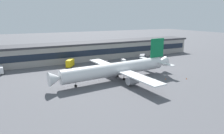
{
  "coord_description": "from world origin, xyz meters",
  "views": [
    {
      "loc": [
        -42.8,
        -76.01,
        27.43
      ],
      "look_at": [
        -2.44,
        4.22,
        5.0
      ],
      "focal_mm": 32.15,
      "sensor_mm": 36.0,
      "label": 1
    }
  ],
  "objects_px": {
    "traffic_cone_0": "(166,79)",
    "traffic_cone_1": "(186,78)",
    "stair_truck": "(0,70)",
    "pushback_tractor": "(104,62)",
    "baggage_tug": "(124,60)",
    "airliner": "(118,69)",
    "catering_truck": "(70,63)",
    "fuel_truck": "(142,57)"
  },
  "relations": [
    {
      "from": "traffic_cone_0",
      "to": "traffic_cone_1",
      "type": "bearing_deg",
      "value": -24.39
    },
    {
      "from": "stair_truck",
      "to": "pushback_tractor",
      "type": "xyz_separation_m",
      "value": [
        55.35,
        -3.02,
        -0.93
      ]
    },
    {
      "from": "baggage_tug",
      "to": "pushback_tractor",
      "type": "bearing_deg",
      "value": 172.69
    },
    {
      "from": "stair_truck",
      "to": "traffic_cone_1",
      "type": "height_order",
      "value": "stair_truck"
    },
    {
      "from": "baggage_tug",
      "to": "traffic_cone_1",
      "type": "relative_size",
      "value": 5.85
    },
    {
      "from": "baggage_tug",
      "to": "traffic_cone_1",
      "type": "distance_m",
      "value": 44.33
    },
    {
      "from": "airliner",
      "to": "pushback_tractor",
      "type": "relative_size",
      "value": 11.91
    },
    {
      "from": "airliner",
      "to": "stair_truck",
      "type": "relative_size",
      "value": 9.69
    },
    {
      "from": "baggage_tug",
      "to": "catering_truck",
      "type": "bearing_deg",
      "value": 174.34
    },
    {
      "from": "traffic_cone_0",
      "to": "airliner",
      "type": "bearing_deg",
      "value": 153.04
    },
    {
      "from": "airliner",
      "to": "traffic_cone_0",
      "type": "bearing_deg",
      "value": -26.96
    },
    {
      "from": "stair_truck",
      "to": "catering_truck",
      "type": "distance_m",
      "value": 34.99
    },
    {
      "from": "airliner",
      "to": "fuel_truck",
      "type": "bearing_deg",
      "value": 41.43
    },
    {
      "from": "airliner",
      "to": "baggage_tug",
      "type": "bearing_deg",
      "value": 55.89
    },
    {
      "from": "pushback_tractor",
      "to": "traffic_cone_1",
      "type": "relative_size",
      "value": 7.98
    },
    {
      "from": "catering_truck",
      "to": "traffic_cone_1",
      "type": "xyz_separation_m",
      "value": [
        40.83,
        -46.88,
        -1.97
      ]
    },
    {
      "from": "pushback_tractor",
      "to": "traffic_cone_1",
      "type": "xyz_separation_m",
      "value": [
        20.44,
        -45.23,
        -0.73
      ]
    },
    {
      "from": "traffic_cone_1",
      "to": "catering_truck",
      "type": "bearing_deg",
      "value": 131.05
    },
    {
      "from": "stair_truck",
      "to": "traffic_cone_0",
      "type": "distance_m",
      "value": 80.48
    },
    {
      "from": "baggage_tug",
      "to": "traffic_cone_1",
      "type": "xyz_separation_m",
      "value": [
        7.88,
        -43.62,
        -0.77
      ]
    },
    {
      "from": "stair_truck",
      "to": "traffic_cone_1",
      "type": "relative_size",
      "value": 9.81
    },
    {
      "from": "fuel_truck",
      "to": "traffic_cone_0",
      "type": "relative_size",
      "value": 13.7
    },
    {
      "from": "stair_truck",
      "to": "catering_truck",
      "type": "relative_size",
      "value": 0.85
    },
    {
      "from": "pushback_tractor",
      "to": "traffic_cone_0",
      "type": "bearing_deg",
      "value": -74.06
    },
    {
      "from": "airliner",
      "to": "baggage_tug",
      "type": "distance_m",
      "value": 36.21
    },
    {
      "from": "pushback_tractor",
      "to": "catering_truck",
      "type": "bearing_deg",
      "value": 175.36
    },
    {
      "from": "airliner",
      "to": "stair_truck",
      "type": "bearing_deg",
      "value": 144.18
    },
    {
      "from": "catering_truck",
      "to": "stair_truck",
      "type": "bearing_deg",
      "value": 177.77
    },
    {
      "from": "baggage_tug",
      "to": "stair_truck",
      "type": "distance_m",
      "value": 68.07
    },
    {
      "from": "baggage_tug",
      "to": "catering_truck",
      "type": "height_order",
      "value": "catering_truck"
    },
    {
      "from": "baggage_tug",
      "to": "stair_truck",
      "type": "bearing_deg",
      "value": 176.1
    },
    {
      "from": "stair_truck",
      "to": "airliner",
      "type": "bearing_deg",
      "value": -35.82
    },
    {
      "from": "pushback_tractor",
      "to": "traffic_cone_1",
      "type": "distance_m",
      "value": 49.64
    },
    {
      "from": "fuel_truck",
      "to": "traffic_cone_0",
      "type": "bearing_deg",
      "value": -111.02
    },
    {
      "from": "fuel_truck",
      "to": "traffic_cone_1",
      "type": "relative_size",
      "value": 13.01
    },
    {
      "from": "stair_truck",
      "to": "pushback_tractor",
      "type": "bearing_deg",
      "value": -3.12
    },
    {
      "from": "traffic_cone_1",
      "to": "fuel_truck",
      "type": "bearing_deg",
      "value": 81.03
    },
    {
      "from": "stair_truck",
      "to": "catering_truck",
      "type": "xyz_separation_m",
      "value": [
        34.96,
        -1.36,
        0.31
      ]
    },
    {
      "from": "stair_truck",
      "to": "traffic_cone_1",
      "type": "bearing_deg",
      "value": -32.48
    },
    {
      "from": "catering_truck",
      "to": "pushback_tractor",
      "type": "relative_size",
      "value": 1.45
    },
    {
      "from": "pushback_tractor",
      "to": "airliner",
      "type": "bearing_deg",
      "value": -103.66
    },
    {
      "from": "pushback_tractor",
      "to": "baggage_tug",
      "type": "bearing_deg",
      "value": -7.31
    }
  ]
}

